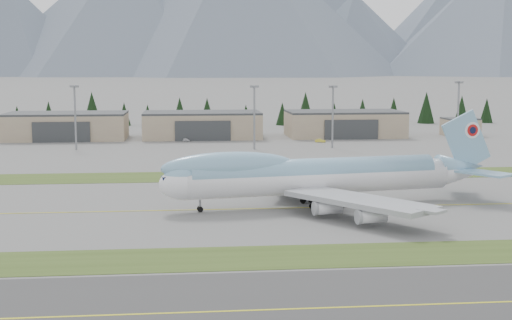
{
  "coord_description": "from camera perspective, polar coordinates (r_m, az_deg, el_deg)",
  "views": [
    {
      "loc": [
        -21.64,
        -145.19,
        29.58
      ],
      "look_at": [
        -5.63,
        17.11,
        8.0
      ],
      "focal_mm": 50.0,
      "sensor_mm": 36.0,
      "label": 1
    }
  ],
  "objects": [
    {
      "name": "hangar_center",
      "position": [
        296.15,
        -4.34,
        2.83
      ],
      "size": [
        48.0,
        26.6,
        10.8
      ],
      "color": "gray",
      "rests_on": "ground"
    },
    {
      "name": "mountain_ridge_rear",
      "position": [
        3057.28,
        -2.8,
        11.73
      ],
      "size": [
        4402.92,
        1051.46,
        525.73
      ],
      "color": "slate",
      "rests_on": "ground"
    },
    {
      "name": "mountain_ridge_front",
      "position": [
        2317.75,
        -3.45,
        12.46
      ],
      "size": [
        4319.3,
        1178.92,
        508.93
      ],
      "color": "slate",
      "rests_on": "ground"
    },
    {
      "name": "service_vehicle_b",
      "position": [
        278.73,
        5.16,
        1.41
      ],
      "size": [
        4.35,
        2.72,
        1.35
      ],
      "primitive_type": "imported",
      "rotation": [
        0.0,
        0.0,
        1.24
      ],
      "color": "gold",
      "rests_on": "ground"
    },
    {
      "name": "grass_strip_near",
      "position": [
        113.28,
        5.63,
        -7.64
      ],
      "size": [
        400.0,
        14.0,
        0.08
      ],
      "primitive_type": "cube",
      "color": "#3A4F1C",
      "rests_on": "ground"
    },
    {
      "name": "grass_strip_far",
      "position": [
        193.68,
        0.85,
        -1.25
      ],
      "size": [
        400.0,
        18.0,
        0.08
      ],
      "primitive_type": "cube",
      "color": "#3A4F1C",
      "rests_on": "ground"
    },
    {
      "name": "taxiway_line_near",
      "position": [
        90.9,
        8.63,
        -11.54
      ],
      "size": [
        400.0,
        0.4,
        0.02
      ],
      "primitive_type": "cube",
      "color": "yellow",
      "rests_on": "ground"
    },
    {
      "name": "asphalt_taxiway",
      "position": [
        90.9,
        8.63,
        -11.54
      ],
      "size": [
        400.0,
        32.0,
        0.04
      ],
      "primitive_type": "cube",
      "color": "#373737",
      "rests_on": "ground"
    },
    {
      "name": "control_shed",
      "position": [
        316.59,
        16.02,
        2.57
      ],
      "size": [
        14.0,
        12.0,
        7.6
      ],
      "color": "gray",
      "rests_on": "ground"
    },
    {
      "name": "conifer_belt",
      "position": [
        359.46,
        -1.45,
        3.95
      ],
      "size": [
        275.23,
        14.74,
        16.88
      ],
      "color": "black",
      "rests_on": "ground"
    },
    {
      "name": "service_vehicle_c",
      "position": [
        297.41,
        10.35,
        1.71
      ],
      "size": [
        2.86,
        4.52,
        1.22
      ],
      "primitive_type": "imported",
      "rotation": [
        0.0,
        0.0,
        0.3
      ],
      "color": "#A6A6AA",
      "rests_on": "ground"
    },
    {
      "name": "boeing_747_freighter",
      "position": [
        151.43,
        4.77,
        -1.22
      ],
      "size": [
        76.15,
        64.66,
        19.97
      ],
      "rotation": [
        0.0,
        0.0,
        0.16
      ],
      "color": "white",
      "rests_on": "ground"
    },
    {
      "name": "hangar_left",
      "position": [
        299.99,
        -14.91,
        2.66
      ],
      "size": [
        48.0,
        26.6,
        10.8
      ],
      "color": "gray",
      "rests_on": "ground"
    },
    {
      "name": "ground",
      "position": [
        149.74,
        2.79,
        -3.86
      ],
      "size": [
        7000.0,
        7000.0,
        0.0
      ],
      "primitive_type": "plane",
      "color": "#5E5E5C",
      "rests_on": "ground"
    },
    {
      "name": "taxiway_line_main",
      "position": [
        149.74,
        2.79,
        -3.86
      ],
      "size": [
        400.0,
        0.4,
        0.02
      ],
      "primitive_type": "cube",
      "color": "yellow",
      "rests_on": "ground"
    },
    {
      "name": "service_vehicle_a",
      "position": [
        282.55,
        -5.63,
        1.49
      ],
      "size": [
        3.31,
        4.02,
        1.29
      ],
      "primitive_type": "imported",
      "rotation": [
        0.0,
        0.0,
        0.56
      ],
      "color": "silver",
      "rests_on": "ground"
    },
    {
      "name": "hangar_right",
      "position": [
        303.48,
        7.08,
        2.91
      ],
      "size": [
        48.0,
        26.6,
        10.8
      ],
      "color": "gray",
      "rests_on": "ground"
    },
    {
      "name": "floodlight_masts",
      "position": [
        258.06,
        1.64,
        4.53
      ],
      "size": [
        204.12,
        10.02,
        24.91
      ],
      "color": "gray",
      "rests_on": "ground"
    }
  ]
}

